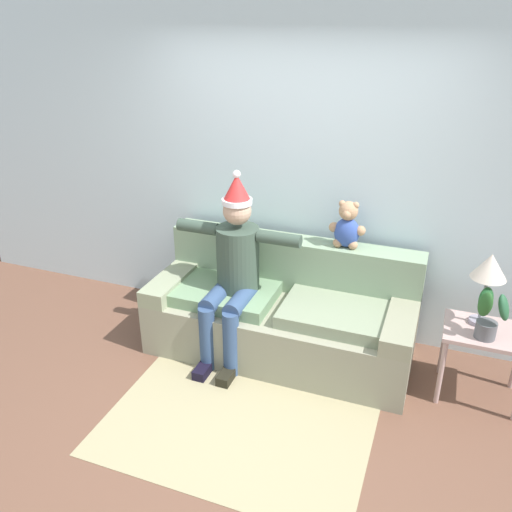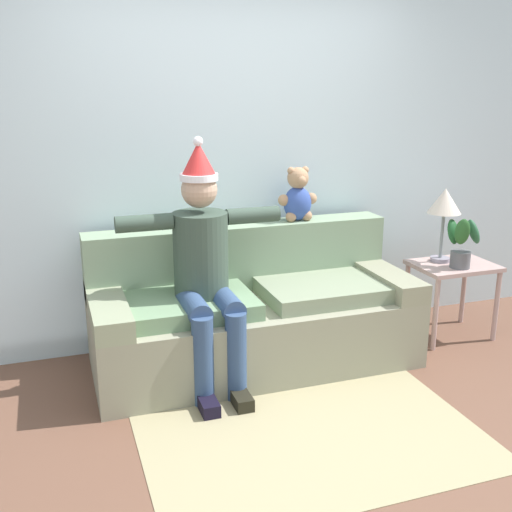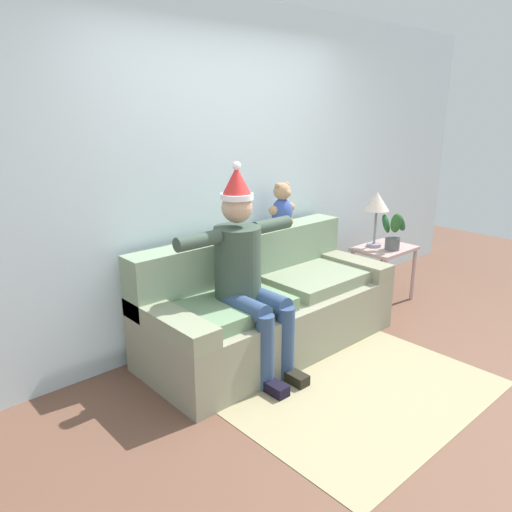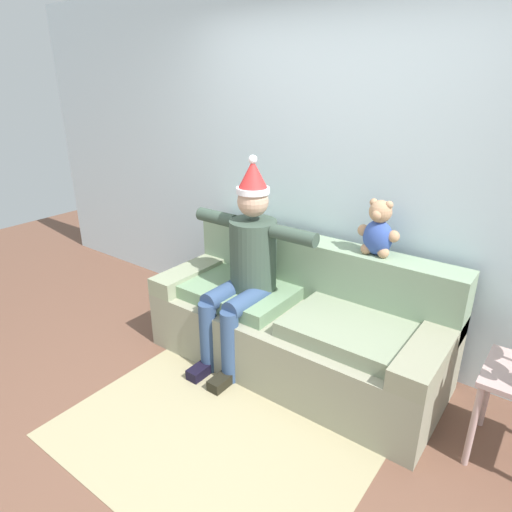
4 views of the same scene
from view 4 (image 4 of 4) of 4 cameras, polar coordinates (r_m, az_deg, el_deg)
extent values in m
plane|color=brown|center=(2.87, -6.69, -22.71)|extent=(10.00, 10.00, 0.00)
cube|color=silver|center=(3.38, 10.74, 10.39)|extent=(7.00, 0.10, 2.70)
cube|color=gray|center=(3.34, 4.87, -10.46)|extent=(2.11, 0.88, 0.45)
cube|color=gray|center=(3.38, 8.02, -1.65)|extent=(2.11, 0.24, 0.44)
cube|color=gray|center=(3.72, -7.38, -1.94)|extent=(0.22, 0.88, 0.13)
cube|color=gray|center=(2.89, 21.42, -11.03)|extent=(0.22, 0.88, 0.13)
cube|color=gray|center=(3.41, -2.21, -4.40)|extent=(0.84, 0.62, 0.10)
cube|color=gray|center=(2.98, 12.37, -9.20)|extent=(0.84, 0.62, 0.10)
cylinder|color=#394B3F|center=(3.24, -0.37, 0.16)|extent=(0.34, 0.34, 0.52)
sphere|color=tan|center=(3.11, -0.39, 7.01)|extent=(0.22, 0.22, 0.22)
cylinder|color=white|center=(3.09, -0.40, 8.39)|extent=(0.23, 0.23, 0.04)
cone|color=red|center=(3.07, -0.40, 10.38)|extent=(0.21, 0.21, 0.20)
sphere|color=white|center=(3.05, -0.41, 12.22)|extent=(0.06, 0.06, 0.06)
cylinder|color=#324A70|center=(3.26, -3.90, -4.74)|extent=(0.14, 0.40, 0.14)
cylinder|color=#324A70|center=(3.27, -6.09, -10.27)|extent=(0.13, 0.13, 0.55)
cube|color=black|center=(3.35, -6.87, -14.20)|extent=(0.10, 0.24, 0.08)
cylinder|color=#324A70|center=(3.15, -1.11, -5.74)|extent=(0.14, 0.40, 0.14)
cylinder|color=#324A70|center=(3.15, -3.35, -11.48)|extent=(0.13, 0.13, 0.55)
cube|color=black|center=(3.24, -4.20, -15.52)|extent=(0.10, 0.24, 0.08)
cylinder|color=#394B3F|center=(3.37, -5.01, 4.93)|extent=(0.34, 0.10, 0.10)
cylinder|color=#394B3F|center=(2.98, 4.84, 2.62)|extent=(0.34, 0.10, 0.10)
ellipsoid|color=#344FA3|center=(3.09, 15.27, 2.29)|extent=(0.20, 0.16, 0.24)
sphere|color=tan|center=(3.03, 15.61, 5.49)|extent=(0.15, 0.15, 0.15)
sphere|color=tan|center=(2.98, 15.15, 5.06)|extent=(0.07, 0.07, 0.07)
sphere|color=tan|center=(3.04, 14.79, 6.63)|extent=(0.05, 0.05, 0.05)
sphere|color=tan|center=(3.00, 16.64, 6.26)|extent=(0.05, 0.05, 0.05)
sphere|color=tan|center=(3.11, 13.55, 3.22)|extent=(0.08, 0.08, 0.08)
sphere|color=tan|center=(3.11, 13.89, 0.91)|extent=(0.08, 0.08, 0.08)
sphere|color=tan|center=(3.04, 17.14, 2.40)|extent=(0.08, 0.08, 0.08)
sphere|color=tan|center=(3.07, 15.93, 0.41)|extent=(0.08, 0.08, 0.08)
cylinder|color=#B69691|center=(2.82, 25.93, -18.94)|extent=(0.04, 0.04, 0.53)
cylinder|color=#B69691|center=(3.12, 27.46, -14.88)|extent=(0.04, 0.04, 0.53)
cube|color=tan|center=(2.86, -6.84, -22.75)|extent=(1.80, 1.17, 0.01)
camera|label=1|loc=(1.29, -131.88, 12.67)|focal=37.08mm
camera|label=2|loc=(2.93, -76.31, 1.44)|focal=42.90mm
camera|label=3|loc=(4.00, -57.62, 10.16)|focal=34.61mm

